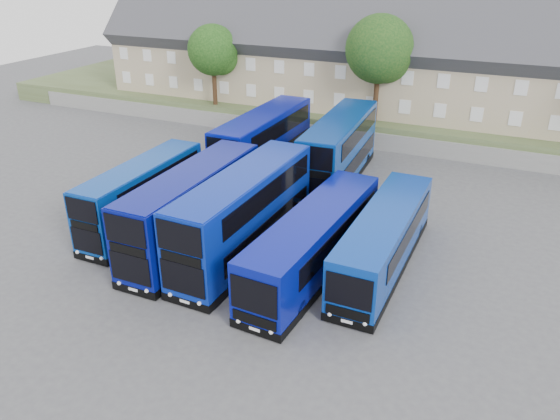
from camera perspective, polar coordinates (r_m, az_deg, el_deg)
The scene contains 13 objects.
ground at distance 29.69m, azimuth -7.62°, elevation -6.89°, with size 120.00×120.00×0.00m, color #4A4B50.
retaining_wall at distance 49.44m, azimuth 6.97°, elevation 7.58°, with size 70.00×0.40×1.50m, color slate.
earth_bank at distance 58.64m, azimuth 10.04°, elevation 10.48°, with size 80.00×20.00×2.00m, color #4B5932.
terrace_row at distance 52.98m, azimuth 12.58°, elevation 14.90°, with size 60.00×10.40×11.20m.
dd_front_left at distance 34.81m, azimuth -14.14°, elevation 1.35°, with size 2.43×10.31×4.08m.
dd_front_mid at distance 31.72m, azimuth -9.09°, elevation -0.06°, with size 2.68×11.66×4.63m.
dd_front_right at distance 30.55m, azimuth -3.76°, elevation -0.61°, with size 3.11×12.21×4.83m.
dd_rear_left at distance 42.00m, azimuth -1.75°, elevation 6.80°, with size 2.98×12.05×4.77m.
dd_rear_right at distance 40.74m, azimuth 6.18°, elevation 6.12°, with size 3.42×12.31×4.84m.
coach_east_a at distance 29.09m, azimuth 3.56°, elevation -3.52°, with size 3.47×12.85×3.48m.
coach_east_b at distance 29.96m, azimuth 10.79°, elevation -3.22°, with size 2.70×12.12×3.30m.
tree_west at distance 54.49m, azimuth -6.84°, elevation 16.07°, with size 4.80×4.80×7.65m.
tree_mid at distance 48.69m, azimuth 10.54°, elevation 15.95°, with size 5.76×5.76×9.18m.
Camera 1 is at (13.77, -21.05, 15.77)m, focal length 35.00 mm.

